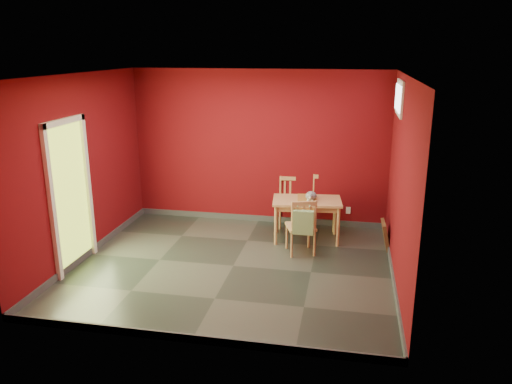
% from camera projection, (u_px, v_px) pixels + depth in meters
% --- Properties ---
extents(ground, '(4.50, 4.50, 0.00)m').
position_uv_depth(ground, '(233.00, 266.00, 7.22)').
color(ground, '#2D342D').
rests_on(ground, ground).
extents(room_shell, '(4.50, 4.50, 4.50)m').
position_uv_depth(room_shell, '(233.00, 263.00, 7.21)').
color(room_shell, '#610A0F').
rests_on(room_shell, ground).
extents(doorway, '(0.06, 1.01, 2.13)m').
position_uv_depth(doorway, '(70.00, 191.00, 6.93)').
color(doorway, '#B7D838').
rests_on(doorway, ground).
extents(window, '(0.05, 0.90, 0.50)m').
position_uv_depth(window, '(399.00, 98.00, 7.10)').
color(window, white).
rests_on(window, room_shell).
extents(outlet_plate, '(0.08, 0.02, 0.12)m').
position_uv_depth(outlet_plate, '(348.00, 210.00, 8.72)').
color(outlet_plate, silver).
rests_on(outlet_plate, room_shell).
extents(dining_table, '(1.16, 0.76, 0.68)m').
position_uv_depth(dining_table, '(307.00, 205.00, 8.05)').
color(dining_table, tan).
rests_on(dining_table, ground).
extents(table_runner, '(0.37, 0.66, 0.32)m').
position_uv_depth(table_runner, '(306.00, 204.00, 7.95)').
color(table_runner, '#A5682A').
rests_on(table_runner, dining_table).
extents(chair_far_left, '(0.45, 0.45, 0.86)m').
position_uv_depth(chair_far_left, '(290.00, 201.00, 8.76)').
color(chair_far_left, tan).
rests_on(chair_far_left, ground).
extents(chair_far_right, '(0.45, 0.45, 0.92)m').
position_uv_depth(chair_far_right, '(324.00, 201.00, 8.65)').
color(chair_far_right, tan).
rests_on(chair_far_right, ground).
extents(chair_near, '(0.52, 0.52, 0.88)m').
position_uv_depth(chair_near, '(301.00, 226.00, 7.54)').
color(chair_near, tan).
rests_on(chair_near, ground).
extents(tote_bag, '(0.30, 0.18, 0.43)m').
position_uv_depth(tote_bag, '(303.00, 222.00, 7.30)').
color(tote_bag, '#7B9B63').
rests_on(tote_bag, chair_near).
extents(cat, '(0.29, 0.40, 0.18)m').
position_uv_depth(cat, '(311.00, 194.00, 8.01)').
color(cat, slate).
rests_on(cat, table_runner).
extents(picture_frame, '(0.16, 0.43, 0.43)m').
position_uv_depth(picture_frame, '(385.00, 235.00, 7.82)').
color(picture_frame, brown).
rests_on(picture_frame, ground).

